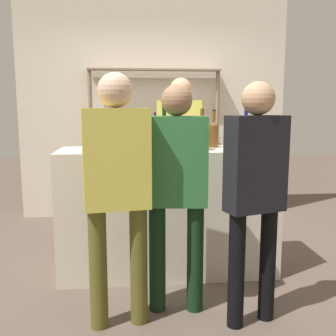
{
  "coord_description": "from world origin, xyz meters",
  "views": [
    {
      "loc": [
        -0.32,
        -3.3,
        1.45
      ],
      "look_at": [
        0.0,
        0.0,
        0.92
      ],
      "focal_mm": 42.0,
      "sensor_mm": 36.0,
      "label": 1
    }
  ],
  "objects_px": {
    "counter_bottle_1": "(164,132)",
    "counter_bottle_2": "(135,135)",
    "counter_bottle_3": "(246,133)",
    "counter_bottle_5": "(214,133)",
    "customer_left": "(117,181)",
    "ice_bucket": "(189,135)",
    "wine_glass": "(91,134)",
    "customer_right": "(255,184)",
    "counter_bottle_0": "(202,132)",
    "server_behind_counter": "(181,148)",
    "counter_bottle_4": "(126,133)",
    "customer_center": "(176,182)"
  },
  "relations": [
    {
      "from": "server_behind_counter",
      "to": "customer_center",
      "type": "relative_size",
      "value": 1.09
    },
    {
      "from": "counter_bottle_4",
      "to": "customer_right",
      "type": "distance_m",
      "value": 1.38
    },
    {
      "from": "counter_bottle_1",
      "to": "counter_bottle_3",
      "type": "relative_size",
      "value": 1.08
    },
    {
      "from": "ice_bucket",
      "to": "server_behind_counter",
      "type": "distance_m",
      "value": 0.88
    },
    {
      "from": "customer_right",
      "to": "counter_bottle_1",
      "type": "bearing_deg",
      "value": 11.47
    },
    {
      "from": "counter_bottle_1",
      "to": "ice_bucket",
      "type": "relative_size",
      "value": 1.53
    },
    {
      "from": "counter_bottle_0",
      "to": "wine_glass",
      "type": "xyz_separation_m",
      "value": [
        -0.96,
        -0.03,
        -0.01
      ]
    },
    {
      "from": "counter_bottle_2",
      "to": "customer_left",
      "type": "relative_size",
      "value": 0.21
    },
    {
      "from": "counter_bottle_3",
      "to": "customer_left",
      "type": "xyz_separation_m",
      "value": [
        -1.1,
        -0.9,
        -0.24
      ]
    },
    {
      "from": "counter_bottle_3",
      "to": "server_behind_counter",
      "type": "height_order",
      "value": "server_behind_counter"
    },
    {
      "from": "ice_bucket",
      "to": "counter_bottle_2",
      "type": "bearing_deg",
      "value": 176.58
    },
    {
      "from": "counter_bottle_5",
      "to": "ice_bucket",
      "type": "xyz_separation_m",
      "value": [
        -0.25,
        -0.22,
        -0.0
      ]
    },
    {
      "from": "counter_bottle_4",
      "to": "customer_left",
      "type": "height_order",
      "value": "customer_left"
    },
    {
      "from": "counter_bottle_0",
      "to": "counter_bottle_3",
      "type": "relative_size",
      "value": 1.0
    },
    {
      "from": "server_behind_counter",
      "to": "ice_bucket",
      "type": "bearing_deg",
      "value": 12.9
    },
    {
      "from": "customer_left",
      "to": "counter_bottle_5",
      "type": "bearing_deg",
      "value": -48.99
    },
    {
      "from": "counter_bottle_2",
      "to": "customer_left",
      "type": "xyz_separation_m",
      "value": [
        -0.13,
        -0.75,
        -0.23
      ]
    },
    {
      "from": "ice_bucket",
      "to": "server_behind_counter",
      "type": "height_order",
      "value": "server_behind_counter"
    },
    {
      "from": "counter_bottle_4",
      "to": "customer_left",
      "type": "bearing_deg",
      "value": -93.08
    },
    {
      "from": "counter_bottle_3",
      "to": "server_behind_counter",
      "type": "bearing_deg",
      "value": 125.52
    },
    {
      "from": "counter_bottle_1",
      "to": "counter_bottle_2",
      "type": "height_order",
      "value": "counter_bottle_1"
    },
    {
      "from": "customer_center",
      "to": "counter_bottle_0",
      "type": "bearing_deg",
      "value": -15.88
    },
    {
      "from": "counter_bottle_3",
      "to": "counter_bottle_4",
      "type": "bearing_deg",
      "value": 173.5
    },
    {
      "from": "counter_bottle_4",
      "to": "wine_glass",
      "type": "bearing_deg",
      "value": -163.06
    },
    {
      "from": "counter_bottle_0",
      "to": "wine_glass",
      "type": "relative_size",
      "value": 2.05
    },
    {
      "from": "counter_bottle_4",
      "to": "ice_bucket",
      "type": "relative_size",
      "value": 1.36
    },
    {
      "from": "counter_bottle_5",
      "to": "wine_glass",
      "type": "bearing_deg",
      "value": -179.6
    },
    {
      "from": "counter_bottle_3",
      "to": "server_behind_counter",
      "type": "distance_m",
      "value": 0.86
    },
    {
      "from": "counter_bottle_1",
      "to": "wine_glass",
      "type": "bearing_deg",
      "value": 173.12
    },
    {
      "from": "wine_glass",
      "to": "ice_bucket",
      "type": "bearing_deg",
      "value": -14.57
    },
    {
      "from": "counter_bottle_1",
      "to": "customer_center",
      "type": "bearing_deg",
      "value": -88.13
    },
    {
      "from": "ice_bucket",
      "to": "customer_center",
      "type": "distance_m",
      "value": 0.65
    },
    {
      "from": "counter_bottle_1",
      "to": "customer_left",
      "type": "distance_m",
      "value": 0.97
    },
    {
      "from": "counter_bottle_4",
      "to": "customer_right",
      "type": "relative_size",
      "value": 0.21
    },
    {
      "from": "wine_glass",
      "to": "customer_right",
      "type": "height_order",
      "value": "customer_right"
    },
    {
      "from": "server_behind_counter",
      "to": "counter_bottle_3",
      "type": "bearing_deg",
      "value": 51.4
    },
    {
      "from": "counter_bottle_0",
      "to": "counter_bottle_2",
      "type": "relative_size",
      "value": 1.03
    },
    {
      "from": "customer_right",
      "to": "customer_left",
      "type": "bearing_deg",
      "value": 68.67
    },
    {
      "from": "counter_bottle_4",
      "to": "wine_glass",
      "type": "xyz_separation_m",
      "value": [
        -0.3,
        -0.09,
        -0.0
      ]
    },
    {
      "from": "wine_glass",
      "to": "customer_right",
      "type": "bearing_deg",
      "value": -41.45
    },
    {
      "from": "counter_bottle_3",
      "to": "counter_bottle_5",
      "type": "distance_m",
      "value": 0.28
    },
    {
      "from": "counter_bottle_2",
      "to": "server_behind_counter",
      "type": "bearing_deg",
      "value": 60.05
    },
    {
      "from": "counter_bottle_2",
      "to": "customer_right",
      "type": "distance_m",
      "value": 1.13
    },
    {
      "from": "counter_bottle_3",
      "to": "customer_center",
      "type": "height_order",
      "value": "customer_center"
    },
    {
      "from": "server_behind_counter",
      "to": "counter_bottle_1",
      "type": "bearing_deg",
      "value": -2.11
    },
    {
      "from": "customer_right",
      "to": "customer_left",
      "type": "height_order",
      "value": "customer_left"
    },
    {
      "from": "wine_glass",
      "to": "customer_left",
      "type": "height_order",
      "value": "customer_left"
    },
    {
      "from": "counter_bottle_5",
      "to": "wine_glass",
      "type": "xyz_separation_m",
      "value": [
        -1.06,
        -0.01,
        0.0
      ]
    },
    {
      "from": "counter_bottle_2",
      "to": "customer_left",
      "type": "distance_m",
      "value": 0.79
    },
    {
      "from": "ice_bucket",
      "to": "customer_right",
      "type": "distance_m",
      "value": 0.88
    }
  ]
}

